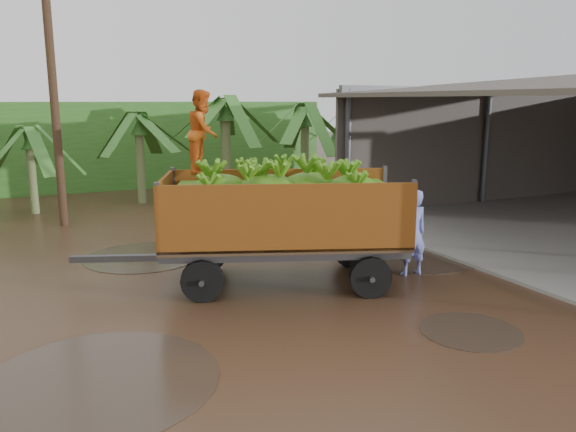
% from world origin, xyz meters
% --- Properties ---
extents(ground, '(100.00, 100.00, 0.00)m').
position_xyz_m(ground, '(0.00, 0.00, 0.00)').
color(ground, black).
rests_on(ground, ground).
extents(hedge_north, '(22.00, 3.00, 3.60)m').
position_xyz_m(hedge_north, '(-2.00, 16.00, 1.80)').
color(hedge_north, '#2D661E').
rests_on(hedge_north, ground).
extents(banana_trailer, '(6.59, 3.87, 3.87)m').
position_xyz_m(banana_trailer, '(0.76, 0.81, 1.45)').
color(banana_trailer, '#A05916').
rests_on(banana_trailer, ground).
extents(man_blue, '(0.70, 0.48, 1.85)m').
position_xyz_m(man_blue, '(3.45, 0.06, 0.92)').
color(man_blue, '#7981DD').
rests_on(man_blue, ground).
extents(utility_pole, '(1.20, 0.24, 7.24)m').
position_xyz_m(utility_pole, '(-2.84, 8.44, 3.68)').
color(utility_pole, '#47301E').
rests_on(utility_pole, ground).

